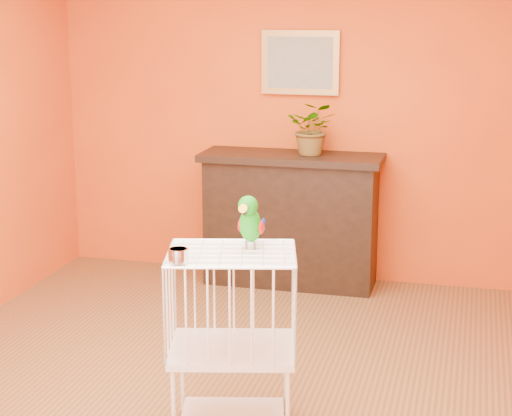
# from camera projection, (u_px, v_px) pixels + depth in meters

# --- Properties ---
(ground) EXTENTS (4.50, 4.50, 0.00)m
(ground) POSITION_uv_depth(u_px,v_px,m) (220.00, 388.00, 5.03)
(ground) COLOR brown
(ground) RESTS_ON ground
(room_shell) EXTENTS (4.50, 4.50, 4.50)m
(room_shell) POSITION_uv_depth(u_px,v_px,m) (218.00, 120.00, 4.66)
(room_shell) COLOR #DC5314
(room_shell) RESTS_ON ground
(console_cabinet) EXTENTS (1.42, 0.51, 1.06)m
(console_cabinet) POSITION_uv_depth(u_px,v_px,m) (291.00, 219.00, 6.80)
(console_cabinet) COLOR black
(console_cabinet) RESTS_ON ground
(potted_plant) EXTENTS (0.38, 0.42, 0.32)m
(potted_plant) POSITION_uv_depth(u_px,v_px,m) (313.00, 134.00, 6.61)
(potted_plant) COLOR #26722D
(potted_plant) RESTS_ON console_cabinet
(framed_picture) EXTENTS (0.62, 0.04, 0.50)m
(framed_picture) POSITION_uv_depth(u_px,v_px,m) (300.00, 63.00, 6.71)
(framed_picture) COLOR #B07F3F
(framed_picture) RESTS_ON room_shell
(birdcage) EXTENTS (0.73, 0.63, 0.98)m
(birdcage) POSITION_uv_depth(u_px,v_px,m) (232.00, 340.00, 4.41)
(birdcage) COLOR white
(birdcage) RESTS_ON ground
(feed_cup) EXTENTS (0.10, 0.10, 0.07)m
(feed_cup) POSITION_uv_depth(u_px,v_px,m) (178.00, 255.00, 4.12)
(feed_cup) COLOR silver
(feed_cup) RESTS_ON birdcage
(parrot) EXTENTS (0.14, 0.26, 0.29)m
(parrot) POSITION_uv_depth(u_px,v_px,m) (250.00, 221.00, 4.34)
(parrot) COLOR #59544C
(parrot) RESTS_ON birdcage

